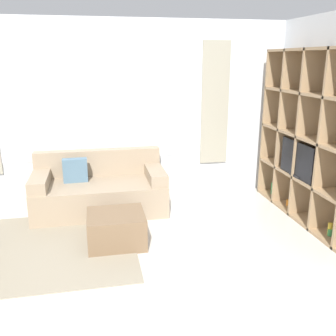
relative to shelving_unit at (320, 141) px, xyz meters
name	(u,v)px	position (x,y,z in m)	size (l,w,h in m)	color
ground_plane	(125,328)	(-2.68, -1.62, -1.11)	(16.00, 16.00, 0.00)	beige
wall_back	(104,112)	(-2.68, 1.49, 0.24)	(6.87, 0.11, 2.70)	silver
area_rug	(25,249)	(-3.70, -0.07, -1.11)	(2.52, 1.89, 0.01)	gray
shelving_unit	(320,141)	(0.00, 0.00, 0.00)	(0.37, 2.56, 2.27)	silver
couch_main	(100,190)	(-2.81, 0.98, -0.81)	(1.85, 0.93, 0.83)	gray
ottoman	(116,229)	(-2.65, -0.12, -0.92)	(0.67, 0.60, 0.38)	brown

